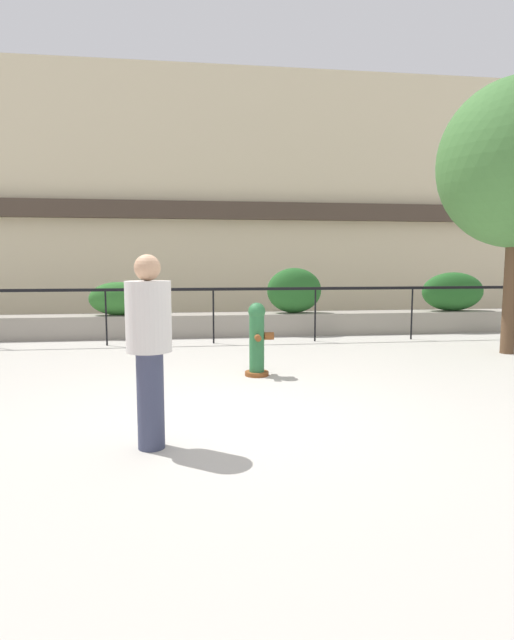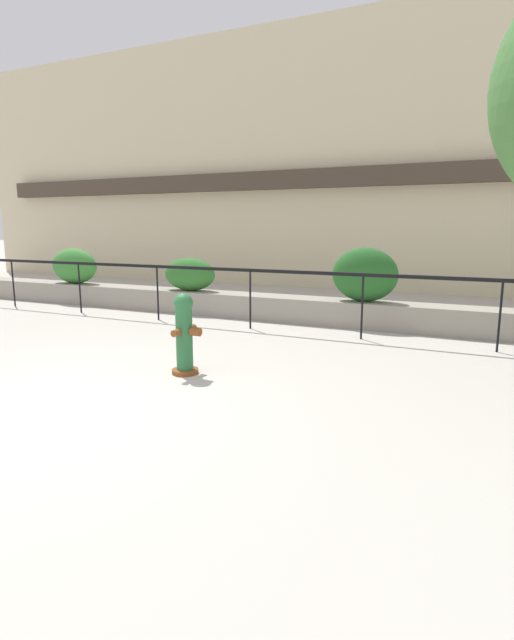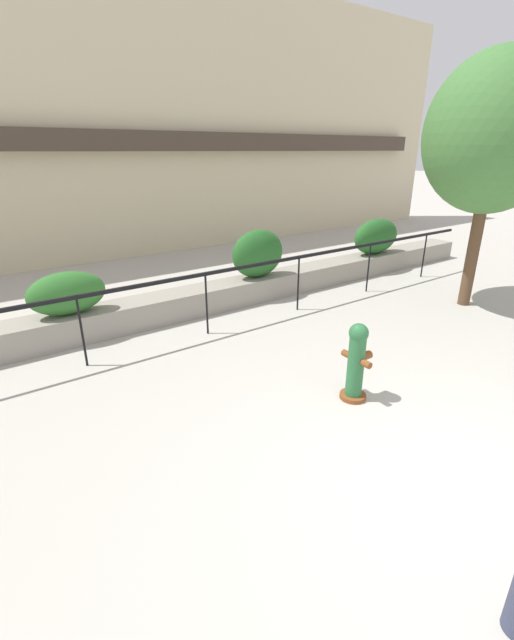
{
  "view_description": "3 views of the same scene",
  "coord_description": "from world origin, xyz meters",
  "px_view_note": "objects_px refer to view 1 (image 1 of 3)",
  "views": [
    {
      "loc": [
        -0.41,
        -5.32,
        1.66
      ],
      "look_at": [
        0.53,
        2.03,
        0.81
      ],
      "focal_mm": 28.0,
      "sensor_mm": 36.0,
      "label": 1
    },
    {
      "loc": [
        4.09,
        -3.55,
        1.93
      ],
      "look_at": [
        1.1,
        2.85,
        0.6
      ],
      "focal_mm": 28.0,
      "sensor_mm": 36.0,
      "label": 2
    },
    {
      "loc": [
        -3.44,
        -1.43,
        3.11
      ],
      "look_at": [
        0.17,
        3.59,
        0.65
      ],
      "focal_mm": 24.0,
      "sensor_mm": 36.0,
      "label": 3
    }
  ],
  "objects_px": {
    "hedge_bush_3": "(453,292)",
    "hedge_bush_2": "(294,290)",
    "hedge_bush_1": "(118,299)",
    "fire_hydrant": "(257,339)",
    "pedestrian": "(149,339)"
  },
  "relations": [
    {
      "from": "hedge_bush_1",
      "to": "hedge_bush_3",
      "type": "bearing_deg",
      "value": 0.0
    },
    {
      "from": "hedge_bush_2",
      "to": "pedestrian",
      "type": "distance_m",
      "value": 7.42
    },
    {
      "from": "hedge_bush_3",
      "to": "pedestrian",
      "type": "height_order",
      "value": "pedestrian"
    },
    {
      "from": "hedge_bush_2",
      "to": "fire_hydrant",
      "type": "xyz_separation_m",
      "value": [
        -1.4,
        -4.15,
        -0.47
      ]
    },
    {
      "from": "hedge_bush_3",
      "to": "fire_hydrant",
      "type": "bearing_deg",
      "value": -141.97
    },
    {
      "from": "hedge_bush_3",
      "to": "fire_hydrant",
      "type": "relative_size",
      "value": 1.44
    },
    {
      "from": "hedge_bush_3",
      "to": "hedge_bush_2",
      "type": "bearing_deg",
      "value": 180.0
    },
    {
      "from": "hedge_bush_1",
      "to": "fire_hydrant",
      "type": "xyz_separation_m",
      "value": [
        2.57,
        -4.15,
        -0.32
      ]
    },
    {
      "from": "fire_hydrant",
      "to": "hedge_bush_3",
      "type": "bearing_deg",
      "value": 38.03
    },
    {
      "from": "fire_hydrant",
      "to": "pedestrian",
      "type": "relative_size",
      "value": 0.62
    },
    {
      "from": "hedge_bush_1",
      "to": "pedestrian",
      "type": "xyz_separation_m",
      "value": [
        1.25,
        -6.9,
        0.12
      ]
    },
    {
      "from": "hedge_bush_2",
      "to": "hedge_bush_1",
      "type": "bearing_deg",
      "value": 180.0
    },
    {
      "from": "hedge_bush_2",
      "to": "hedge_bush_3",
      "type": "relative_size",
      "value": 0.82
    },
    {
      "from": "hedge_bush_3",
      "to": "pedestrian",
      "type": "distance_m",
      "value": 9.56
    },
    {
      "from": "hedge_bush_1",
      "to": "hedge_bush_3",
      "type": "xyz_separation_m",
      "value": [
        7.87,
        0.0,
        0.1
      ]
    }
  ]
}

